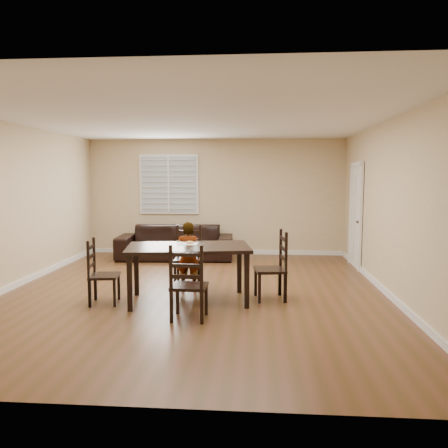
% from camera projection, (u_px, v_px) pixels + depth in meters
% --- Properties ---
extents(ground, '(7.00, 7.00, 0.00)m').
position_uv_depth(ground, '(195.00, 292.00, 6.95)').
color(ground, brown).
rests_on(ground, ground).
extents(room, '(6.04, 7.04, 2.72)m').
position_uv_depth(room, '(198.00, 178.00, 6.93)').
color(room, '#D1BB8D').
rests_on(room, ground).
extents(dining_table, '(1.90, 1.27, 0.83)m').
position_uv_depth(dining_table, '(188.00, 252.00, 6.36)').
color(dining_table, black).
rests_on(dining_table, ground).
extents(chair_near, '(0.47, 0.44, 1.00)m').
position_uv_depth(chair_near, '(189.00, 257.00, 7.49)').
color(chair_near, black).
rests_on(chair_near, ground).
extents(chair_far, '(0.46, 0.43, 0.99)m').
position_uv_depth(chair_far, '(187.00, 287.00, 5.48)').
color(chair_far, black).
rests_on(chair_far, ground).
extents(chair_left, '(0.45, 0.48, 0.94)m').
position_uv_depth(chair_left, '(96.00, 274.00, 6.28)').
color(chair_left, black).
rests_on(chair_left, ground).
extents(chair_right, '(0.50, 0.52, 1.04)m').
position_uv_depth(chair_right, '(278.00, 268.00, 6.51)').
color(chair_right, black).
rests_on(chair_right, ground).
extents(child, '(0.41, 0.28, 1.11)m').
position_uv_depth(child, '(188.00, 256.00, 7.01)').
color(child, gray).
rests_on(child, ground).
extents(napkin, '(0.28, 0.28, 0.00)m').
position_uv_depth(napkin, '(188.00, 244.00, 6.55)').
color(napkin, beige).
rests_on(napkin, dining_table).
extents(donut, '(0.11, 0.11, 0.04)m').
position_uv_depth(donut, '(190.00, 242.00, 6.55)').
color(donut, '#D38E4C').
rests_on(donut, napkin).
extents(sofa, '(2.58, 1.11, 0.74)m').
position_uv_depth(sofa, '(175.00, 242.00, 9.71)').
color(sofa, black).
rests_on(sofa, ground).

